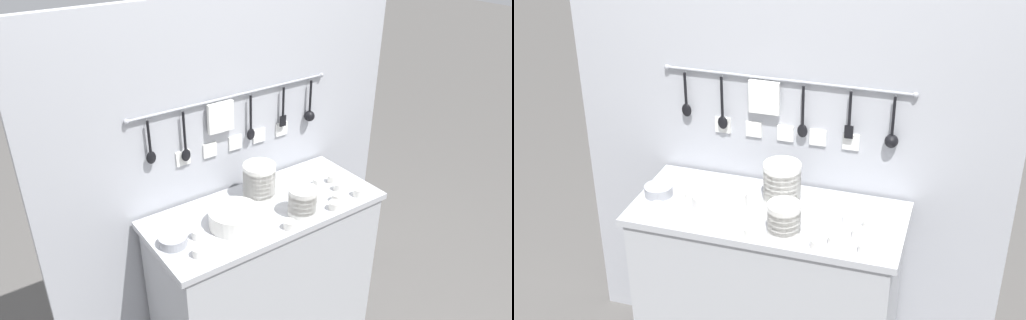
# 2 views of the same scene
# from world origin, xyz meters

# --- Properties ---
(counter) EXTENTS (1.12, 0.48, 0.89)m
(counter) POSITION_xyz_m (0.00, 0.00, 0.45)
(counter) COLOR #ADAFB5
(counter) RESTS_ON ground
(back_wall) EXTENTS (1.92, 0.09, 1.83)m
(back_wall) POSITION_xyz_m (0.00, 0.28, 0.92)
(back_wall) COLOR #A8AAB2
(back_wall) RESTS_ON ground
(bowl_stack_short_front) EXTENTS (0.16, 0.16, 0.17)m
(bowl_stack_short_front) POSITION_xyz_m (0.03, 0.09, 0.98)
(bowl_stack_short_front) COLOR silver
(bowl_stack_short_front) RESTS_ON counter
(bowl_stack_wide_centre) EXTENTS (0.13, 0.13, 0.13)m
(bowl_stack_wide_centre) POSITION_xyz_m (0.11, -0.14, 0.96)
(bowl_stack_wide_centre) COLOR silver
(bowl_stack_wide_centre) RESTS_ON counter
(plate_stack) EXTENTS (0.23, 0.23, 0.08)m
(plate_stack) POSITION_xyz_m (-0.20, -0.04, 0.93)
(plate_stack) COLOR silver
(plate_stack) RESTS_ON counter
(steel_mixing_bowl) EXTENTS (0.12, 0.12, 0.04)m
(steel_mixing_bowl) POSITION_xyz_m (-0.48, -0.01, 0.92)
(steel_mixing_bowl) COLOR #93969E
(steel_mixing_bowl) RESTS_ON counter
(cup_by_caddy) EXTENTS (0.05, 0.05, 0.04)m
(cup_by_caddy) POSITION_xyz_m (-0.43, -0.14, 0.91)
(cup_by_caddy) COLOR silver
(cup_by_caddy) RESTS_ON counter
(cup_back_right) EXTENTS (0.05, 0.05, 0.04)m
(cup_back_right) POSITION_xyz_m (0.42, -0.01, 0.91)
(cup_back_right) COLOR silver
(cup_back_right) RESTS_ON counter
(cup_edge_near) EXTENTS (0.05, 0.05, 0.04)m
(cup_edge_near) POSITION_xyz_m (0.39, -0.08, 0.91)
(cup_edge_near) COLOR silver
(cup_edge_near) RESTS_ON counter
(cup_beside_plates) EXTENTS (0.05, 0.05, 0.04)m
(cup_beside_plates) POSITION_xyz_m (0.31, -0.15, 0.91)
(cup_beside_plates) COLOR silver
(cup_beside_plates) RESTS_ON counter
(cup_front_right) EXTENTS (0.05, 0.05, 0.04)m
(cup_front_right) POSITION_xyz_m (0.43, -0.17, 0.91)
(cup_front_right) COLOR silver
(cup_front_right) RESTS_ON counter
(cup_mid_row) EXTENTS (0.05, 0.05, 0.04)m
(cup_mid_row) POSITION_xyz_m (0.25, -0.20, 0.91)
(cup_mid_row) COLOR silver
(cup_mid_row) RESTS_ON counter
(cup_back_left) EXTENTS (0.05, 0.05, 0.04)m
(cup_back_left) POSITION_xyz_m (0.33, 0.01, 0.91)
(cup_back_left) COLOR silver
(cup_back_left) RESTS_ON counter
(cup_centre) EXTENTS (0.05, 0.05, 0.04)m
(cup_centre) POSITION_xyz_m (-0.01, -0.20, 0.91)
(cup_centre) COLOR silver
(cup_centre) RESTS_ON counter
(cup_front_left) EXTENTS (0.05, 0.05, 0.04)m
(cup_front_left) POSITION_xyz_m (-0.37, -0.03, 0.91)
(cup_front_left) COLOR silver
(cup_front_left) RESTS_ON counter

